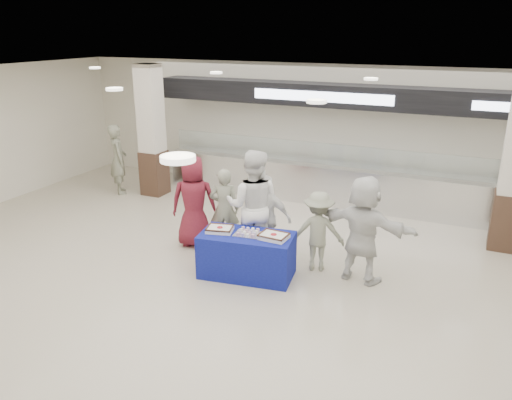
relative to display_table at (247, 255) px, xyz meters
The scene contains 14 objects.
ground 1.21m from the display_table, 90.88° to the right, with size 14.00×14.00×0.00m, color beige.
serving_line 4.31m from the display_table, 90.20° to the left, with size 8.70×0.85×2.80m.
column_left 5.17m from the display_table, 142.83° to the left, with size 0.55×0.55×3.20m.
display_table is the anchor object (origin of this frame).
sheet_cake_left 0.63m from the display_table, behind, with size 0.50×0.43×0.09m.
sheet_cake_right 0.63m from the display_table, ahead, with size 0.47×0.37×0.09m.
cupcake_tray 0.41m from the display_table, 12.10° to the left, with size 0.47×0.37×0.07m.
civilian_maroon 1.71m from the display_table, 153.06° to the left, with size 0.86×0.56×1.76m, color maroon.
soldier_a 1.33m from the display_table, 134.71° to the left, with size 0.57×0.37×1.55m, color gray.
chef_tall 0.94m from the display_table, 105.92° to the left, with size 0.98×0.77×2.03m, color white.
chef_short 0.87m from the display_table, 88.03° to the left, with size 0.92×0.38×1.56m, color white.
soldier_b 1.28m from the display_table, 35.82° to the left, with size 0.91×0.52×1.41m, color gray.
civilian_white 1.97m from the display_table, 19.70° to the left, with size 1.68×0.53×1.81m, color white.
soldier_bg 5.60m from the display_table, 150.65° to the left, with size 0.64×0.42×1.75m, color gray.
Camera 1 is at (3.31, -5.73, 3.99)m, focal length 35.00 mm.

